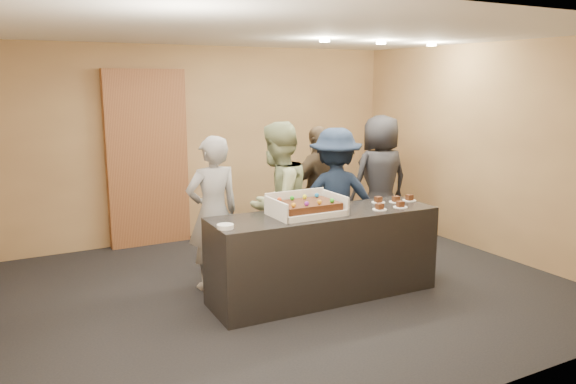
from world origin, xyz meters
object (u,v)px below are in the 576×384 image
object	(u,v)px
storage_cabinet	(147,159)
person_server_grey	(213,213)
cake_box	(305,210)
person_dark_suit	(380,180)
person_sage_man	(277,204)
person_navy_man	(335,199)
person_brown_extra	(320,192)
plate_stack	(225,226)
serving_counter	(324,255)
sheet_cake	(306,205)

from	to	relation	value
storage_cabinet	person_server_grey	xyz separation A→B (m)	(0.18, -1.98, -0.36)
cake_box	person_dark_suit	distance (m)	2.32
person_sage_man	person_navy_man	world-z (taller)	person_sage_man
person_server_grey	person_brown_extra	xyz separation A→B (m)	(1.61, 0.43, 0.00)
plate_stack	person_server_grey	bearing A→B (deg)	76.08
cake_box	person_dark_suit	xyz separation A→B (m)	(1.93, 1.29, -0.06)
serving_counter	person_server_grey	size ratio (longest dim) A/B	1.44
person_sage_man	person_brown_extra	size ratio (longest dim) A/B	1.07
cake_box	sheet_cake	xyz separation A→B (m)	(-0.00, -0.03, 0.05)
storage_cabinet	person_navy_man	world-z (taller)	storage_cabinet
storage_cabinet	person_brown_extra	xyz separation A→B (m)	(1.79, -1.55, -0.35)
sheet_cake	person_navy_man	xyz separation A→B (m)	(0.82, 0.74, -0.15)
serving_counter	cake_box	world-z (taller)	cake_box
serving_counter	person_navy_man	world-z (taller)	person_navy_man
plate_stack	person_navy_man	size ratio (longest dim) A/B	0.09
serving_counter	sheet_cake	bearing A→B (deg)	-178.20
cake_box	plate_stack	size ratio (longest dim) A/B	4.57
storage_cabinet	person_navy_man	bearing A→B (deg)	-50.24
person_navy_man	person_dark_suit	xyz separation A→B (m)	(1.11, 0.58, 0.04)
person_navy_man	person_dark_suit	size ratio (longest dim) A/B	0.95
plate_stack	person_navy_man	xyz separation A→B (m)	(1.74, 0.84, -0.08)
person_sage_man	serving_counter	bearing A→B (deg)	80.37
person_brown_extra	serving_counter	bearing A→B (deg)	50.67
cake_box	serving_counter	bearing A→B (deg)	-6.95
cake_box	sheet_cake	bearing A→B (deg)	-90.96
sheet_cake	person_dark_suit	size ratio (longest dim) A/B	0.34
storage_cabinet	sheet_cake	bearing A→B (deg)	-72.54
plate_stack	person_sage_man	xyz separation A→B (m)	(0.91, 0.72, -0.02)
storage_cabinet	sheet_cake	world-z (taller)	storage_cabinet
sheet_cake	person_dark_suit	bearing A→B (deg)	34.19
person_server_grey	plate_stack	bearing A→B (deg)	71.61
storage_cabinet	person_server_grey	distance (m)	2.02
person_navy_man	cake_box	bearing A→B (deg)	61.91
plate_stack	person_brown_extra	distance (m)	2.26
person_server_grey	person_sage_man	world-z (taller)	person_sage_man
cake_box	person_sage_man	size ratio (longest dim) A/B	0.40
sheet_cake	person_brown_extra	xyz separation A→B (m)	(0.91, 1.22, -0.16)
plate_stack	sheet_cake	bearing A→B (deg)	6.69
person_server_grey	person_dark_suit	bearing A→B (deg)	-173.24
cake_box	person_navy_man	xyz separation A→B (m)	(0.82, 0.71, -0.10)
person_server_grey	person_navy_man	size ratio (longest dim) A/B	0.99
serving_counter	plate_stack	bearing A→B (deg)	-172.77
serving_counter	person_brown_extra	size ratio (longest dim) A/B	1.44
person_navy_man	person_dark_suit	distance (m)	1.25
sheet_cake	person_navy_man	size ratio (longest dim) A/B	0.36
person_dark_suit	person_navy_man	bearing A→B (deg)	30.10
plate_stack	person_dark_suit	world-z (taller)	person_dark_suit
serving_counter	plate_stack	distance (m)	1.23
storage_cabinet	person_server_grey	bearing A→B (deg)	-84.91
person_brown_extra	person_sage_man	bearing A→B (deg)	23.67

